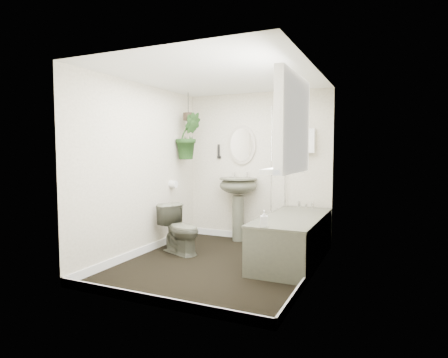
% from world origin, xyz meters
% --- Properties ---
extents(floor, '(2.30, 2.80, 0.02)m').
position_xyz_m(floor, '(0.00, 0.00, -0.01)').
color(floor, black).
rests_on(floor, ground).
extents(ceiling, '(2.30, 2.80, 0.02)m').
position_xyz_m(ceiling, '(0.00, 0.00, 2.31)').
color(ceiling, white).
rests_on(ceiling, ground).
extents(wall_back, '(2.30, 0.02, 2.30)m').
position_xyz_m(wall_back, '(0.00, 1.41, 1.15)').
color(wall_back, silver).
rests_on(wall_back, ground).
extents(wall_front, '(2.30, 0.02, 2.30)m').
position_xyz_m(wall_front, '(0.00, -1.41, 1.15)').
color(wall_front, silver).
rests_on(wall_front, ground).
extents(wall_left, '(0.02, 2.80, 2.30)m').
position_xyz_m(wall_left, '(-1.16, 0.00, 1.15)').
color(wall_left, silver).
rests_on(wall_left, ground).
extents(wall_right, '(0.02, 2.80, 2.30)m').
position_xyz_m(wall_right, '(1.16, 0.00, 1.15)').
color(wall_right, silver).
rests_on(wall_right, ground).
extents(skirting, '(2.30, 2.80, 0.10)m').
position_xyz_m(skirting, '(0.00, 0.00, 0.05)').
color(skirting, white).
rests_on(skirting, floor).
extents(bathtub, '(0.72, 1.72, 0.58)m').
position_xyz_m(bathtub, '(0.80, 0.50, 0.29)').
color(bathtub, '#4E4F40').
rests_on(bathtub, floor).
extents(bath_screen, '(0.04, 0.72, 1.40)m').
position_xyz_m(bath_screen, '(0.47, 0.99, 1.28)').
color(bath_screen, silver).
rests_on(bath_screen, bathtub).
extents(shower_box, '(0.20, 0.10, 0.35)m').
position_xyz_m(shower_box, '(0.80, 1.34, 1.55)').
color(shower_box, white).
rests_on(shower_box, wall_back).
extents(oval_mirror, '(0.46, 0.03, 0.62)m').
position_xyz_m(oval_mirror, '(-0.24, 1.37, 1.50)').
color(oval_mirror, '#B7AC97').
rests_on(oval_mirror, wall_back).
extents(wall_sconce, '(0.04, 0.04, 0.22)m').
position_xyz_m(wall_sconce, '(-0.64, 1.36, 1.40)').
color(wall_sconce, black).
rests_on(wall_sconce, wall_back).
extents(toilet_roll_holder, '(0.11, 0.11, 0.11)m').
position_xyz_m(toilet_roll_holder, '(-1.10, 0.70, 0.90)').
color(toilet_roll_holder, white).
rests_on(toilet_roll_holder, wall_left).
extents(window_recess, '(0.08, 1.00, 0.90)m').
position_xyz_m(window_recess, '(1.09, -0.70, 1.65)').
color(window_recess, white).
rests_on(window_recess, wall_right).
extents(window_sill, '(0.18, 1.00, 0.04)m').
position_xyz_m(window_sill, '(1.02, -0.70, 1.23)').
color(window_sill, white).
rests_on(window_sill, wall_right).
extents(window_blinds, '(0.01, 0.86, 0.76)m').
position_xyz_m(window_blinds, '(1.04, -0.70, 1.65)').
color(window_blinds, white).
rests_on(window_blinds, wall_right).
extents(toilet, '(0.75, 0.60, 0.67)m').
position_xyz_m(toilet, '(-0.69, 0.23, 0.33)').
color(toilet, '#4E4F40').
rests_on(toilet, floor).
extents(pedestal_sink, '(0.69, 0.62, 1.00)m').
position_xyz_m(pedestal_sink, '(-0.24, 1.23, 0.50)').
color(pedestal_sink, '#4E4F40').
rests_on(pedestal_sink, floor).
extents(sill_plant, '(0.24, 0.22, 0.22)m').
position_xyz_m(sill_plant, '(1.03, -0.40, 1.36)').
color(sill_plant, black).
rests_on(sill_plant, window_sill).
extents(hanging_plant, '(0.51, 0.50, 0.72)m').
position_xyz_m(hanging_plant, '(-0.97, 0.95, 1.63)').
color(hanging_plant, black).
rests_on(hanging_plant, ceiling).
extents(soap_bottle, '(0.10, 0.10, 0.18)m').
position_xyz_m(soap_bottle, '(0.68, -0.29, 0.67)').
color(soap_bottle, black).
rests_on(soap_bottle, bathtub).
extents(hanging_pot, '(0.16, 0.16, 0.12)m').
position_xyz_m(hanging_pot, '(-0.97, 0.95, 1.93)').
color(hanging_pot, '#2F2318').
rests_on(hanging_pot, ceiling).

